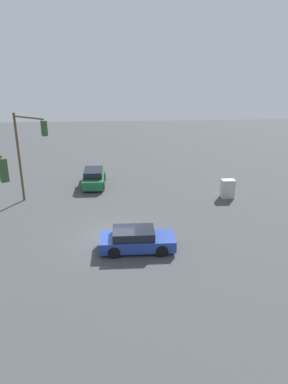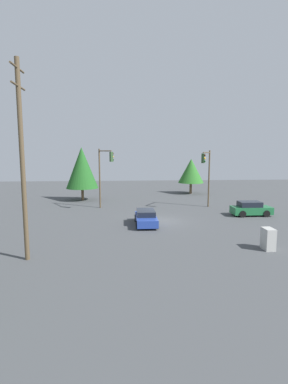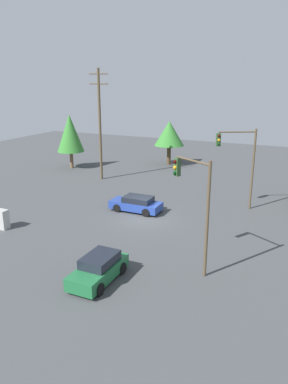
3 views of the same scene
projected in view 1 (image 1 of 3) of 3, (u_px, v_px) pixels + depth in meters
ground_plane at (115, 240)px, 22.99m from camera, size 80.00×80.00×0.00m
sedan_green at (94, 178)px, 31.83m from camera, size 1.86×4.02×1.48m
sedan_blue at (136, 240)px, 21.65m from camera, size 4.34×1.94×1.32m
traffic_signal_cross at (28, 145)px, 26.92m from camera, size 2.64×1.71×6.73m
electrical_cabinet at (228, 189)px, 29.24m from camera, size 1.02×0.66×1.47m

